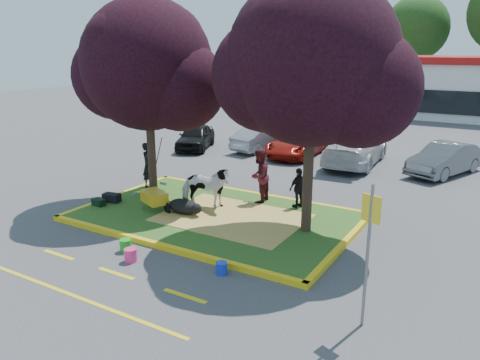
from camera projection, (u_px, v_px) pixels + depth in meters
The scene contains 32 objects.
ground at pixel (216, 219), 14.39m from camera, with size 90.00×90.00×0.00m, color #424244.
median_island at pixel (215, 216), 14.37m from camera, with size 8.00×5.00×0.15m, color #255019.
curb_near at pixel (161, 246), 12.23m from camera, with size 8.30×0.16×0.15m, color yellow.
curb_far at pixel (256, 194), 16.50m from camera, with size 8.30×0.16×0.15m, color yellow.
curb_left at pixel (118, 196), 16.37m from camera, with size 0.16×5.30×0.15m, color yellow.
curb_right at pixel (344, 244), 12.37m from camera, with size 0.16×5.30×0.15m, color yellow.
straw_bedding at pixel (232, 218), 14.05m from camera, with size 4.20×3.00×0.01m, color tan.
tree_purple_left at pixel (147, 71), 14.86m from camera, with size 5.06×4.20×6.51m.
tree_purple_right at pixel (313, 69), 11.85m from camera, with size 5.30×4.40×6.82m.
fire_lane_stripe_a at pixel (59, 255), 11.89m from camera, with size 1.10×0.12×0.01m, color yellow.
fire_lane_stripe_b at pixel (116, 273), 10.91m from camera, with size 1.10×0.12×0.01m, color yellow.
fire_lane_stripe_c at pixel (185, 296), 9.93m from camera, with size 1.10×0.12×0.01m, color yellow.
fire_lane_long at pixel (75, 296), 9.92m from camera, with size 6.00×0.10×0.01m, color yellow.
retail_building at pixel (438, 85), 35.94m from camera, with size 20.40×8.40×4.40m.
treeline at pixel (452, 17), 42.77m from camera, with size 46.58×7.80×14.63m.
cow at pixel (205, 188), 14.71m from camera, with size 0.73×1.61×1.36m, color silver.
calf at pixel (184, 206), 14.35m from camera, with size 1.06×0.60×0.46m, color black.
handler at pixel (148, 165), 16.93m from camera, with size 0.60×0.39×1.64m, color black.
visitor_a at pixel (259, 176), 15.28m from camera, with size 0.85×0.67×1.76m, color #4C151D.
visitor_b at pixel (299, 188), 14.82m from camera, with size 0.76×0.31×1.29m, color black.
wheelbarrow at pixel (154, 197), 14.58m from camera, with size 1.63×0.87×0.62m.
gear_bag_dark at pixel (112, 198), 15.46m from camera, with size 0.56×0.30×0.28m, color black.
gear_bag_green at pixel (99, 202), 15.10m from camera, with size 0.42×0.26×0.22m, color black.
sign_post at pixel (369, 240), 8.42m from camera, with size 0.38×0.17×2.79m.
bucket_green at pixel (126, 245), 12.06m from camera, with size 0.31×0.31×0.33m, color green.
bucket_pink at pixel (131, 255), 11.49m from camera, with size 0.31×0.31×0.33m, color #F13573.
bucket_blue at pixel (222, 268), 10.86m from camera, with size 0.27×0.27×0.29m, color blue.
car_black at pixel (196, 137), 24.11m from camera, with size 1.48×3.67×1.25m, color black.
car_silver at pixel (262, 139), 23.73m from camera, with size 1.28×3.68×1.21m, color #979A9E.
car_red at pixel (297, 143), 22.56m from camera, with size 1.99×4.31×1.20m, color maroon.
car_white at pixel (355, 148), 20.86m from camera, with size 2.07×5.09×1.48m, color silver.
car_grey at pixel (445, 159), 19.22m from camera, with size 1.37×3.94×1.30m, color #53565A.
Camera 1 is at (7.53, -11.23, 5.11)m, focal length 35.00 mm.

